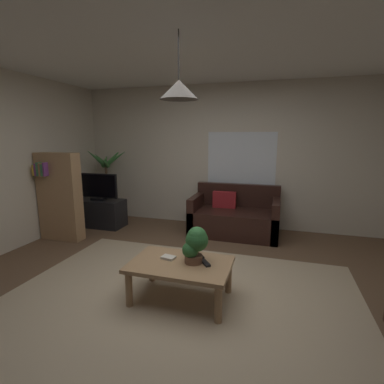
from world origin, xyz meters
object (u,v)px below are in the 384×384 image
potted_palm_corner (108,187)px  pendant_lamp (179,90)px  coffee_table (181,268)px  book_on_table_0 (168,257)px  couch_under_window (234,218)px  remote_on_table_1 (196,258)px  remote_on_table_0 (205,263)px  tv (98,187)px  bookshelf_corner (59,196)px  tv_stand (100,213)px  potted_plant_on_table (195,243)px

potted_palm_corner → pendant_lamp: 3.64m
coffee_table → book_on_table_0: size_ratio=7.39×
couch_under_window → coffee_table: size_ratio=1.44×
remote_on_table_1 → book_on_table_0: bearing=-113.9°
remote_on_table_0 → pendant_lamp: pendant_lamp is taller
tv → bookshelf_corner: size_ratio=0.56×
remote_on_table_1 → tv: tv is taller
couch_under_window → tv: (-2.46, -0.31, 0.47)m
couch_under_window → pendant_lamp: 2.83m
remote_on_table_1 → tv_stand: bearing=-164.6°
pendant_lamp → book_on_table_0: bearing=160.9°
couch_under_window → remote_on_table_0: (0.03, -2.15, 0.13)m
potted_plant_on_table → potted_palm_corner: bearing=137.2°
book_on_table_0 → remote_on_table_1: 0.29m
potted_plant_on_table → tv_stand: potted_plant_on_table is taller
coffee_table → bookshelf_corner: size_ratio=0.72×
book_on_table_0 → pendant_lamp: size_ratio=0.23×
couch_under_window → book_on_table_0: 2.17m
remote_on_table_0 → potted_palm_corner: (-2.61, 2.33, 0.24)m
book_on_table_0 → potted_plant_on_table: potted_plant_on_table is taller
book_on_table_0 → potted_palm_corner: bearing=133.6°
coffee_table → remote_on_table_0: size_ratio=6.31×
bookshelf_corner → tv: bearing=76.3°
remote_on_table_0 → potted_plant_on_table: 0.22m
tv → pendant_lamp: (2.24, -1.88, 1.31)m
coffee_table → remote_on_table_0: bearing=9.8°
remote_on_table_0 → potted_plant_on_table: potted_plant_on_table is taller
remote_on_table_1 → potted_palm_corner: 3.37m
tv_stand → potted_palm_corner: 0.63m
couch_under_window → pendant_lamp: size_ratio=2.49×
book_on_table_0 → remote_on_table_1: book_on_table_0 is taller
potted_plant_on_table → potted_palm_corner: (-2.50, 2.32, 0.04)m
potted_palm_corner → tv: bearing=-76.4°
bookshelf_corner → pendant_lamp: size_ratio=2.39×
potted_palm_corner → remote_on_table_0: bearing=-41.8°
tv → bookshelf_corner: 0.78m
tv_stand → tv: bearing=-90.0°
couch_under_window → coffee_table: bearing=-95.6°
coffee_table → potted_palm_corner: potted_palm_corner is taller
remote_on_table_0 → coffee_table: bearing=153.2°
book_on_table_0 → potted_plant_on_table: 0.35m
potted_plant_on_table → bookshelf_corner: bearing=157.5°
bookshelf_corner → pendant_lamp: pendant_lamp is taller
book_on_table_0 → tv: (-2.09, 1.83, 0.34)m
pendant_lamp → couch_under_window: bearing=84.4°
potted_palm_corner → bookshelf_corner: size_ratio=1.03×
potted_plant_on_table → remote_on_table_1: bearing=96.7°
coffee_table → tv: tv is taller
remote_on_table_0 → tv_stand: bearing=106.6°
coffee_table → book_on_table_0: book_on_table_0 is taller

